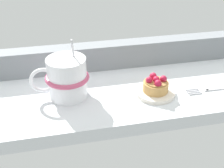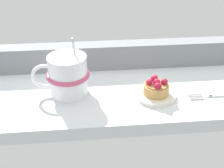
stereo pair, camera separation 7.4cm
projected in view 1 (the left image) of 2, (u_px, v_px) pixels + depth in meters
ground_plane at (121, 93)px, 79.86cm from camera, size 85.94×30.76×3.38cm
window_rail_back at (111, 55)px, 87.97cm from camera, size 84.22×5.05×7.28cm
dessert_plate at (155, 93)px, 76.15cm from camera, size 10.03×10.03×1.03cm
raspberry_tart at (156, 85)px, 75.00cm from camera, size 6.30×6.30×4.13cm
coffee_mug at (66, 78)px, 73.31cm from camera, size 14.45×10.79×15.03cm
dessert_fork at (219, 88)px, 78.22cm from camera, size 18.23×2.51×0.60cm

